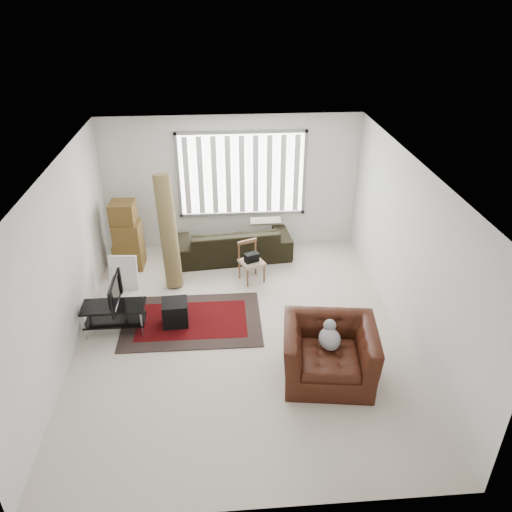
{
  "coord_description": "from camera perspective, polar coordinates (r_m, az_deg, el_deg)",
  "views": [
    {
      "loc": [
        -0.24,
        -6.27,
        4.88
      ],
      "look_at": [
        0.29,
        0.58,
        1.05
      ],
      "focal_mm": 35.0,
      "sensor_mm": 36.0,
      "label": 1
    }
  ],
  "objects": [
    {
      "name": "sofa",
      "position": [
        9.8,
        -2.54,
        2.05
      ],
      "size": [
        2.3,
        1.17,
        0.85
      ],
      "primitive_type": "imported",
      "rotation": [
        0.0,
        0.0,
        3.24
      ],
      "color": "black",
      "rests_on": "ground"
    },
    {
      "name": "persian_rug",
      "position": [
        8.25,
        -7.32,
        -7.33
      ],
      "size": [
        2.24,
        1.5,
        0.02
      ],
      "color": "black",
      "rests_on": "ground"
    },
    {
      "name": "white_flatpack",
      "position": [
        9.16,
        -14.91,
        -1.85
      ],
      "size": [
        0.51,
        0.23,
        0.63
      ],
      "primitive_type": "cube",
      "rotation": [
        -0.19,
        0.0,
        -0.08
      ],
      "color": "silver",
      "rests_on": "ground"
    },
    {
      "name": "tv_stand",
      "position": [
        8.09,
        -15.91,
        -6.22
      ],
      "size": [
        0.97,
        0.43,
        0.48
      ],
      "color": "black",
      "rests_on": "ground"
    },
    {
      "name": "room",
      "position": [
        7.47,
        -1.92,
        4.42
      ],
      "size": [
        6.0,
        6.02,
        2.71
      ],
      "color": "beige",
      "rests_on": "ground"
    },
    {
      "name": "subwoofer",
      "position": [
        8.12,
        -9.21,
        -6.37
      ],
      "size": [
        0.42,
        0.42,
        0.4
      ],
      "primitive_type": "cube",
      "rotation": [
        0.0,
        0.0,
        0.05
      ],
      "color": "black",
      "rests_on": "persian_rug"
    },
    {
      "name": "moving_boxes",
      "position": [
        9.7,
        -14.52,
        2.04
      ],
      "size": [
        0.56,
        0.52,
        1.32
      ],
      "color": "brown",
      "rests_on": "ground"
    },
    {
      "name": "side_chair",
      "position": [
        9.05,
        -0.56,
        -0.44
      ],
      "size": [
        0.52,
        0.52,
        0.75
      ],
      "rotation": [
        0.0,
        0.0,
        0.4
      ],
      "color": "#977E63",
      "rests_on": "ground"
    },
    {
      "name": "armchair",
      "position": [
        6.97,
        8.36,
        -10.53
      ],
      "size": [
        1.39,
        1.25,
        0.93
      ],
      "rotation": [
        0.0,
        0.0,
        -0.14
      ],
      "color": "#3C170C",
      "rests_on": "ground"
    },
    {
      "name": "tv",
      "position": [
        7.9,
        -16.26,
        -4.1
      ],
      "size": [
        0.1,
        0.78,
        0.45
      ],
      "primitive_type": "imported",
      "rotation": [
        0.0,
        0.0,
        1.57
      ],
      "color": "black",
      "rests_on": "tv_stand"
    },
    {
      "name": "rolled_rug",
      "position": [
        8.84,
        -9.99,
        2.76
      ],
      "size": [
        0.48,
        0.72,
        2.04
      ],
      "primitive_type": "cylinder",
      "rotation": [
        -0.18,
        0.0,
        0.3
      ],
      "color": "olive",
      "rests_on": "ground"
    }
  ]
}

